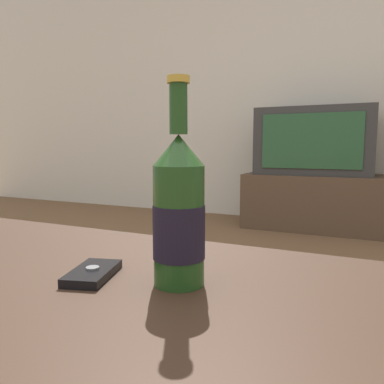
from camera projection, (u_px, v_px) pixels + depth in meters
The scene contains 6 objects.
back_wall at pixel (316, 71), 3.19m from camera, with size 8.00×0.05×2.60m.
coffee_table at pixel (58, 324), 0.58m from camera, with size 1.16×0.65×0.45m.
tv_stand at pixel (312, 201), 3.01m from camera, with size 1.05×0.50×0.44m.
television at pixel (314, 141), 2.95m from camera, with size 0.88×0.41×0.52m.
beer_bottle at pixel (179, 213), 0.55m from camera, with size 0.08×0.08×0.30m.
cell_phone at pixel (93, 273), 0.59m from camera, with size 0.09×0.12×0.02m.
Camera 1 is at (0.42, -0.41, 0.66)m, focal length 35.00 mm.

